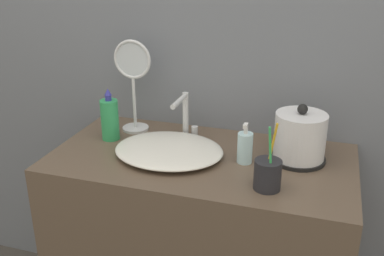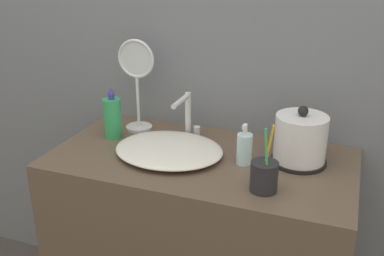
{
  "view_description": "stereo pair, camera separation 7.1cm",
  "coord_description": "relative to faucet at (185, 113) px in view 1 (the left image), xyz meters",
  "views": [
    {
      "loc": [
        0.38,
        -1.04,
        1.47
      ],
      "look_at": [
        -0.03,
        0.26,
        0.91
      ],
      "focal_mm": 42.0,
      "sensor_mm": 36.0,
      "label": 1
    },
    {
      "loc": [
        0.45,
        -1.02,
        1.47
      ],
      "look_at": [
        -0.03,
        0.26,
        0.91
      ],
      "focal_mm": 42.0,
      "sensor_mm": 36.0,
      "label": 2
    }
  ],
  "objects": [
    {
      "name": "shampoo_bottle",
      "position": [
        -0.26,
        -0.09,
        -0.02
      ],
      "size": [
        0.06,
        0.06,
        0.19
      ],
      "color": "#2D9956",
      "rests_on": "vanity_counter"
    },
    {
      "name": "sink_basin",
      "position": [
        -0.01,
        -0.16,
        -0.08
      ],
      "size": [
        0.37,
        0.31,
        0.04
      ],
      "color": "silver",
      "rests_on": "vanity_counter"
    },
    {
      "name": "vanity_counter",
      "position": [
        0.1,
        -0.14,
        -0.5
      ],
      "size": [
        1.01,
        0.53,
        0.81
      ],
      "color": "brown",
      "rests_on": "ground_plane"
    },
    {
      "name": "toothbrush_cup",
      "position": [
        0.34,
        -0.28,
        -0.05
      ],
      "size": [
        0.08,
        0.08,
        0.2
      ],
      "color": "#232328",
      "rests_on": "vanity_counter"
    },
    {
      "name": "lotion_bottle",
      "position": [
        0.25,
        -0.13,
        -0.04
      ],
      "size": [
        0.05,
        0.05,
        0.14
      ],
      "color": "silver",
      "rests_on": "vanity_counter"
    },
    {
      "name": "electric_kettle",
      "position": [
        0.41,
        -0.07,
        -0.02
      ],
      "size": [
        0.18,
        0.18,
        0.2
      ],
      "color": "black",
      "rests_on": "vanity_counter"
    },
    {
      "name": "faucet",
      "position": [
        0.0,
        0.0,
        0.0
      ],
      "size": [
        0.06,
        0.15,
        0.17
      ],
      "color": "silver",
      "rests_on": "vanity_counter"
    },
    {
      "name": "vanity_mirror",
      "position": [
        -0.21,
        0.02,
        0.11
      ],
      "size": [
        0.15,
        0.1,
        0.35
      ],
      "color": "silver",
      "rests_on": "vanity_counter"
    }
  ]
}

